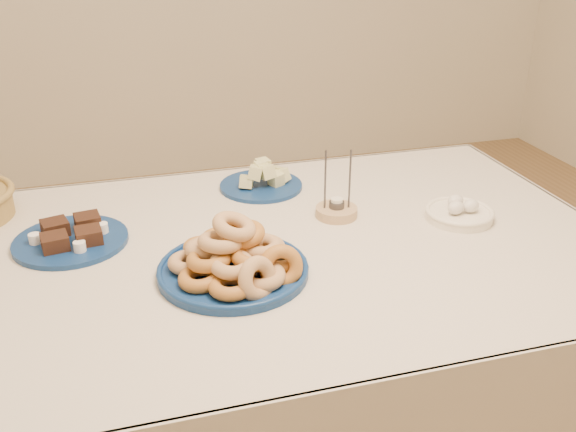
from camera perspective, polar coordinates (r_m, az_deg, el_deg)
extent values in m
cylinder|color=brown|center=(2.14, -22.15, -9.14)|extent=(0.06, 0.06, 0.72)
cylinder|color=brown|center=(2.38, 13.39, -4.21)|extent=(0.06, 0.06, 0.72)
cube|color=beige|center=(1.62, -0.49, -2.78)|extent=(1.70, 1.10, 0.02)
cube|color=beige|center=(2.16, -4.39, 0.80)|extent=(1.70, 0.01, 0.28)
cube|color=beige|center=(2.06, 23.04, -2.67)|extent=(0.01, 1.10, 0.28)
cylinder|color=navy|center=(1.49, -4.90, -4.90)|extent=(0.46, 0.46, 0.02)
torus|color=navy|center=(1.48, -4.91, -4.60)|extent=(0.46, 0.46, 0.01)
torus|color=#A67345|center=(1.54, -2.09, -2.66)|extent=(0.10, 0.10, 0.04)
torus|color=brown|center=(1.56, -4.82, -2.31)|extent=(0.14, 0.14, 0.04)
torus|color=brown|center=(1.54, -7.46, -2.83)|extent=(0.13, 0.13, 0.04)
torus|color=#A67345|center=(1.48, -8.71, -4.12)|extent=(0.14, 0.14, 0.04)
torus|color=brown|center=(1.42, -7.76, -5.45)|extent=(0.13, 0.13, 0.04)
torus|color=brown|center=(1.38, -5.07, -6.21)|extent=(0.14, 0.14, 0.03)
torus|color=#A67345|center=(1.41, -2.23, -5.38)|extent=(0.14, 0.14, 0.04)
torus|color=brown|center=(1.47, -0.83, -3.99)|extent=(0.14, 0.14, 0.04)
torus|color=#A67345|center=(1.51, -3.91, -2.00)|extent=(0.15, 0.15, 0.06)
torus|color=brown|center=(1.51, -5.91, -2.10)|extent=(0.14, 0.14, 0.03)
torus|color=#A67345|center=(1.48, -7.25, -2.84)|extent=(0.10, 0.11, 0.04)
torus|color=brown|center=(1.43, -7.04, -3.85)|extent=(0.14, 0.14, 0.04)
torus|color=#A67345|center=(1.40, -5.03, -4.29)|extent=(0.14, 0.14, 0.04)
torus|color=brown|center=(1.43, -3.17, -3.68)|extent=(0.11, 0.10, 0.05)
torus|color=#A67345|center=(1.47, -2.46, -2.70)|extent=(0.13, 0.13, 0.03)
torus|color=brown|center=(1.46, -4.01, -1.62)|extent=(0.14, 0.13, 0.05)
torus|color=#A67345|center=(1.43, -6.06, -2.34)|extent=(0.15, 0.15, 0.05)
torus|color=#A67345|center=(1.43, -4.81, -0.92)|extent=(0.14, 0.14, 0.06)
torus|color=#A67345|center=(1.37, -2.74, -5.60)|extent=(0.12, 0.11, 0.11)
torus|color=brown|center=(1.42, -0.64, -4.54)|extent=(0.10, 0.07, 0.11)
cylinder|color=navy|center=(1.95, -2.41, 2.69)|extent=(0.30, 0.30, 0.01)
cube|color=#C7C97F|center=(1.92, -2.52, 4.14)|extent=(0.05, 0.05, 0.05)
cube|color=#C7C97F|center=(1.96, -2.25, 4.52)|extent=(0.05, 0.05, 0.04)
cube|color=#C7C97F|center=(1.93, -2.42, 4.17)|extent=(0.04, 0.05, 0.05)
cube|color=#C7C97F|center=(1.98, -1.07, 3.88)|extent=(0.06, 0.06, 0.05)
cube|color=#C7C97F|center=(1.95, -0.60, 3.59)|extent=(0.06, 0.06, 0.05)
cube|color=#C7C97F|center=(1.90, -2.92, 3.86)|extent=(0.06, 0.05, 0.05)
cube|color=#C7C97F|center=(1.91, -1.86, 3.93)|extent=(0.05, 0.05, 0.05)
cube|color=#C7C97F|center=(1.93, -1.07, 3.31)|extent=(0.05, 0.05, 0.05)
cube|color=#C7C97F|center=(1.92, -2.40, 4.14)|extent=(0.05, 0.05, 0.05)
cube|color=#C7C97F|center=(1.91, -3.71, 3.07)|extent=(0.05, 0.06, 0.05)
cylinder|color=navy|center=(1.71, -18.74, -2.10)|extent=(0.36, 0.36, 0.01)
cube|color=black|center=(1.66, -20.01, -2.18)|extent=(0.07, 0.07, 0.04)
cube|color=black|center=(1.66, -17.29, -1.66)|extent=(0.07, 0.07, 0.04)
cube|color=black|center=(1.73, -19.99, -0.97)|extent=(0.08, 0.08, 0.04)
cube|color=black|center=(1.74, -17.39, -0.47)|extent=(0.07, 0.07, 0.04)
cylinder|color=white|center=(1.71, -21.59, -1.88)|extent=(0.04, 0.04, 0.03)
cylinder|color=white|center=(1.63, -18.03, -2.59)|extent=(0.04, 0.04, 0.03)
cylinder|color=white|center=(1.71, -16.18, -1.02)|extent=(0.04, 0.04, 0.03)
cylinder|color=tan|center=(1.76, 4.32, 0.37)|extent=(0.14, 0.14, 0.03)
cylinder|color=#424248|center=(1.75, 4.35, 1.03)|extent=(0.05, 0.05, 0.02)
cylinder|color=white|center=(1.75, 4.36, 1.42)|extent=(0.04, 0.04, 0.01)
cylinder|color=#424248|center=(1.72, 3.33, 3.25)|extent=(0.01, 0.01, 0.17)
cylinder|color=#424248|center=(1.73, 5.52, 3.28)|extent=(0.01, 0.01, 0.17)
cylinder|color=white|center=(1.80, 14.96, 0.08)|extent=(0.22, 0.22, 0.02)
torus|color=white|center=(1.80, 15.00, 0.41)|extent=(0.22, 0.22, 0.01)
ellipsoid|color=silver|center=(1.77, 14.70, 0.71)|extent=(0.05, 0.05, 0.04)
ellipsoid|color=silver|center=(1.79, 15.94, 0.88)|extent=(0.05, 0.05, 0.04)
ellipsoid|color=silver|center=(1.81, 14.66, 1.29)|extent=(0.05, 0.05, 0.04)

